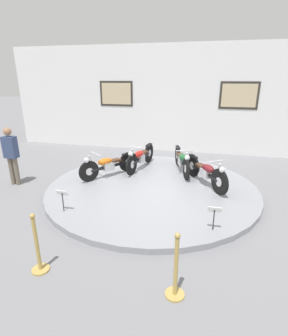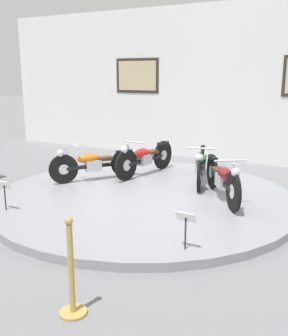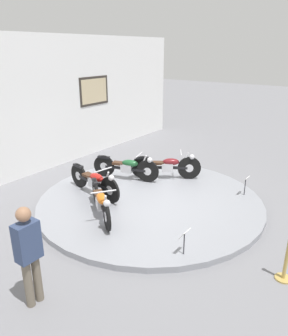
# 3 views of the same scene
# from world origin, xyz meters

# --- Properties ---
(ground_plane) EXTENTS (60.00, 60.00, 0.00)m
(ground_plane) POSITION_xyz_m (0.00, 0.00, 0.00)
(ground_plane) COLOR slate
(display_platform) EXTENTS (5.62, 5.62, 0.13)m
(display_platform) POSITION_xyz_m (0.00, 0.00, 0.06)
(display_platform) COLOR gray
(display_platform) RESTS_ON ground_plane
(back_wall) EXTENTS (14.00, 0.22, 4.15)m
(back_wall) POSITION_xyz_m (0.00, 4.23, 2.08)
(back_wall) COLOR white
(back_wall) RESTS_ON ground_plane
(motorcycle_orange) EXTENTS (1.20, 1.61, 0.78)m
(motorcycle_orange) POSITION_xyz_m (-1.41, 0.37, 0.50)
(motorcycle_orange) COLOR black
(motorcycle_orange) RESTS_ON display_platform
(motorcycle_red) EXTENTS (0.54, 2.00, 0.81)m
(motorcycle_red) POSITION_xyz_m (-0.66, 1.28, 0.53)
(motorcycle_red) COLOR black
(motorcycle_red) RESTS_ON display_platform
(motorcycle_green) EXTENTS (0.71, 1.93, 0.80)m
(motorcycle_green) POSITION_xyz_m (0.66, 1.28, 0.52)
(motorcycle_green) COLOR black
(motorcycle_green) RESTS_ON display_platform
(motorcycle_maroon) EXTENTS (1.15, 1.72, 0.81)m
(motorcycle_maroon) POSITION_xyz_m (1.40, 0.37, 0.53)
(motorcycle_maroon) COLOR black
(motorcycle_maroon) RESTS_ON display_platform
(info_placard_front_left) EXTENTS (0.26, 0.11, 0.51)m
(info_placard_front_left) POSITION_xyz_m (-1.60, -1.87, 0.50)
(info_placard_front_left) COLOR #333338
(info_placard_front_left) RESTS_ON display_platform
(info_placard_front_centre) EXTENTS (0.26, 0.11, 0.51)m
(info_placard_front_centre) POSITION_xyz_m (1.60, -1.87, 0.50)
(info_placard_front_centre) COLOR #333338
(info_placard_front_centre) RESTS_ON display_platform
(stanchion_post_right_of_entry) EXTENTS (0.28, 0.28, 1.02)m
(stanchion_post_right_of_entry) POSITION_xyz_m (1.08, -3.53, 0.34)
(stanchion_post_right_of_entry) COLOR tan
(stanchion_post_right_of_entry) RESTS_ON ground_plane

